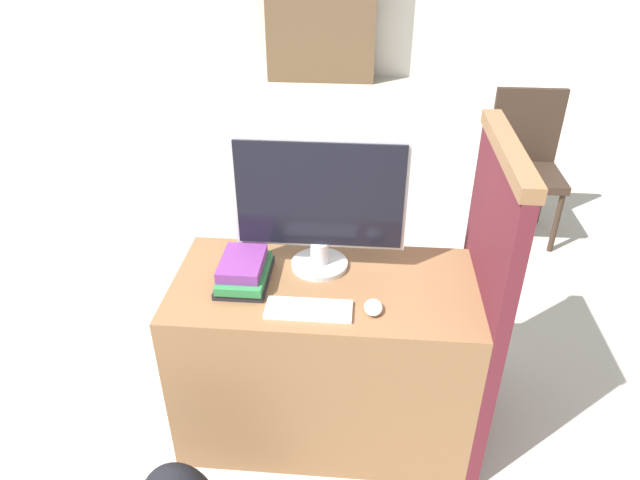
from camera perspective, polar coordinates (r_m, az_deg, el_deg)
name	(u,v)px	position (r m, az deg, el deg)	size (l,w,h in m)	color
ground_plane	(318,476)	(2.45, -0.21, -22.56)	(20.00, 20.00, 0.00)	#BCB7A8
desk	(324,357)	(2.37, 0.40, -11.60)	(1.14, 0.58, 0.74)	#8C603D
carrel_divider	(481,300)	(2.27, 15.82, -5.82)	(0.07, 0.68, 1.29)	#5B1E28
monitor	(320,203)	(2.09, -0.05, 3.70)	(0.64, 0.22, 0.53)	silver
keyboard	(309,310)	(2.00, -1.14, -6.97)	(0.30, 0.11, 0.02)	white
mouse	(373,307)	(2.00, 5.35, -6.73)	(0.07, 0.09, 0.03)	white
book_stack	(244,271)	(2.15, -7.62, -3.07)	(0.19, 0.28, 0.10)	#232328
far_chair	(525,158)	(3.95, 19.83, 7.71)	(0.44, 0.44, 0.95)	#38281E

